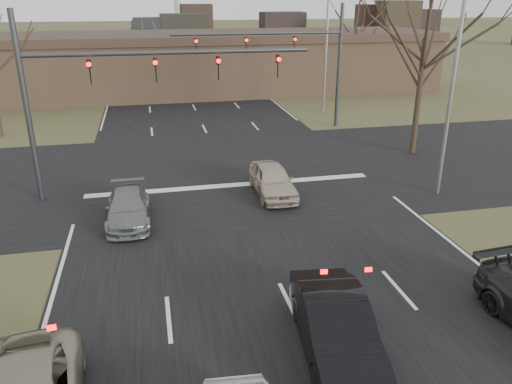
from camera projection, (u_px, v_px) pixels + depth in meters
ground at (323, 375)px, 11.92m from camera, size 360.00×360.00×0.00m
road_main at (172, 63)px, 66.42m from camera, size 14.00×300.00×0.02m
road_cross at (225, 172)px, 25.54m from camera, size 200.00×14.00×0.02m
building at (207, 62)px, 45.85m from camera, size 42.40×10.40×5.30m
mast_arm_near at (106, 82)px, 20.83m from camera, size 12.12×0.24×8.00m
mast_arm_far at (299, 52)px, 32.19m from camera, size 11.12×0.24×8.00m
streetlight_right_near at (451, 69)px, 20.69m from camera, size 2.34×0.25×10.00m
streetlight_right_far at (324, 37)px, 36.23m from camera, size 2.34×0.25×10.00m
tree_right_far at (356, 13)px, 44.12m from camera, size 5.40×5.40×9.00m
car_black_hatch at (335, 327)px, 12.40m from camera, size 2.16×4.81×1.53m
car_grey_ahead at (128, 207)px, 19.81m from camera, size 1.67×4.09×1.19m
car_silver_ahead at (273, 180)px, 22.45m from camera, size 1.65×4.09×1.39m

